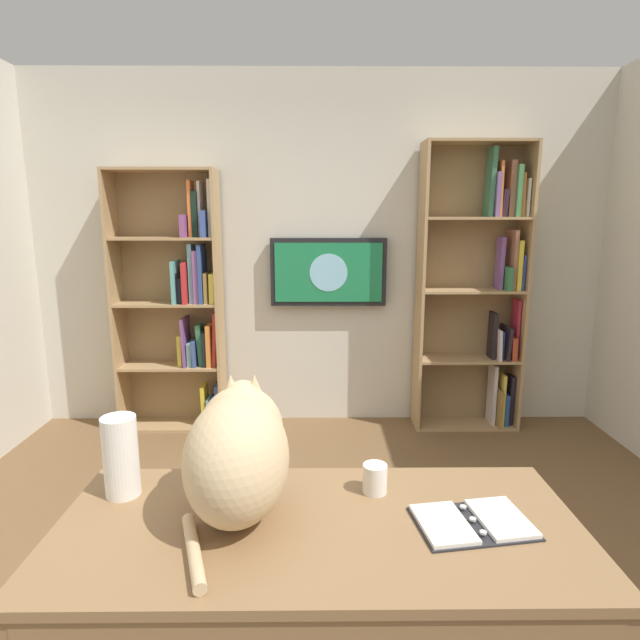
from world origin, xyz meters
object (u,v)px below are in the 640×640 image
at_px(coffee_mug, 375,478).
at_px(bookshelf_left, 482,289).
at_px(desk, 319,561).
at_px(cat, 238,449).
at_px(bookshelf_right, 182,302).
at_px(paper_towel_roll, 121,456).
at_px(wall_mounted_tv, 328,272).
at_px(open_binder, 473,522).

bearing_deg(coffee_mug, bookshelf_left, -114.61).
distance_m(desk, cat, 0.40).
distance_m(bookshelf_right, paper_towel_roll, 2.39).
bearing_deg(cat, bookshelf_right, -72.22).
height_order(bookshelf_left, bookshelf_right, bookshelf_left).
bearing_deg(cat, wall_mounted_tv, -97.50).
bearing_deg(paper_towel_roll, open_binder, 170.58).
height_order(bookshelf_left, open_binder, bookshelf_left).
bearing_deg(desk, bookshelf_right, -68.06).
bearing_deg(open_binder, cat, -6.76).
height_order(open_binder, paper_towel_roll, paper_towel_roll).
xyz_separation_m(open_binder, paper_towel_roll, (1.09, -0.18, 0.12)).
distance_m(cat, paper_towel_roll, 0.41).
xyz_separation_m(bookshelf_right, desk, (-1.03, 2.55, -0.35)).
bearing_deg(bookshelf_left, paper_towel_roll, 51.19).
xyz_separation_m(wall_mounted_tv, coffee_mug, (-0.09, 2.43, -0.41)).
height_order(bookshelf_right, cat, bookshelf_right).
bearing_deg(open_binder, bookshelf_left, -107.70).
bearing_deg(bookshelf_left, bookshelf_right, 0.08).
bearing_deg(coffee_mug, wall_mounted_tv, -87.83).
bearing_deg(paper_towel_roll, bookshelf_left, -128.81).
bearing_deg(open_binder, desk, 1.94).
height_order(wall_mounted_tv, desk, wall_mounted_tv).
bearing_deg(bookshelf_right, desk, 111.94).
bearing_deg(paper_towel_roll, cat, 166.00).
distance_m(bookshelf_left, coffee_mug, 2.60).
relative_size(bookshelf_left, cat, 3.81).
distance_m(desk, paper_towel_roll, 0.70).
bearing_deg(cat, bookshelf_left, -121.47).
xyz_separation_m(desk, coffee_mug, (-0.19, -0.20, 0.15)).
bearing_deg(paper_towel_roll, desk, 162.86).
relative_size(cat, paper_towel_roll, 2.14).
height_order(bookshelf_right, wall_mounted_tv, bookshelf_right).
bearing_deg(wall_mounted_tv, open_binder, 97.82).
xyz_separation_m(bookshelf_right, wall_mounted_tv, (-1.12, -0.08, 0.21)).
distance_m(open_binder, paper_towel_roll, 1.11).
bearing_deg(coffee_mug, bookshelf_right, -62.69).
bearing_deg(bookshelf_left, cat, 58.53).
xyz_separation_m(desk, cat, (0.24, -0.10, 0.31)).
bearing_deg(wall_mounted_tv, bookshelf_left, 176.07).
height_order(bookshelf_left, paper_towel_roll, bookshelf_left).
height_order(paper_towel_roll, coffee_mug, paper_towel_roll).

